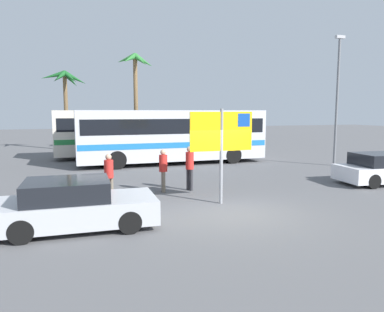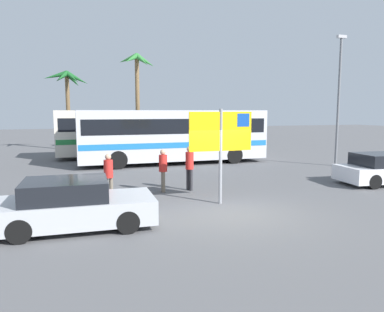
% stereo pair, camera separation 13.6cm
% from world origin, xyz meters
% --- Properties ---
extents(ground, '(120.00, 120.00, 0.00)m').
position_xyz_m(ground, '(0.00, 0.00, 0.00)').
color(ground, '#565659').
extents(bus_front_coach, '(11.10, 2.71, 3.17)m').
position_xyz_m(bus_front_coach, '(1.15, 10.95, 1.78)').
color(bus_front_coach, silver).
rests_on(bus_front_coach, ground).
extents(bus_rear_coach, '(11.10, 2.71, 3.17)m').
position_xyz_m(bus_rear_coach, '(-0.10, 14.94, 1.78)').
color(bus_rear_coach, silver).
rests_on(bus_rear_coach, ground).
extents(ferry_sign, '(2.20, 0.11, 3.20)m').
position_xyz_m(ferry_sign, '(0.16, 1.15, 2.33)').
color(ferry_sign, gray).
rests_on(ferry_sign, ground).
extents(car_white, '(4.23, 2.18, 1.32)m').
position_xyz_m(car_white, '(8.16, 2.06, 0.64)').
color(car_white, silver).
rests_on(car_white, ground).
extents(car_silver, '(4.17, 2.00, 1.32)m').
position_xyz_m(car_silver, '(-4.62, -0.05, 0.64)').
color(car_silver, '#B7BABF').
rests_on(car_silver, ground).
extents(pedestrian_crossing_lot, '(0.32, 0.32, 1.75)m').
position_xyz_m(pedestrian_crossing_lot, '(-0.24, 3.46, 1.04)').
color(pedestrian_crossing_lot, '#2D2D33').
rests_on(pedestrian_crossing_lot, ground).
extents(pedestrian_near_sign, '(0.32, 0.32, 1.64)m').
position_xyz_m(pedestrian_near_sign, '(-3.43, 2.85, 0.96)').
color(pedestrian_near_sign, '#706656').
rests_on(pedestrian_near_sign, ground).
extents(pedestrian_by_bus, '(0.32, 0.32, 1.67)m').
position_xyz_m(pedestrian_by_bus, '(-1.30, 3.50, 0.98)').
color(pedestrian_by_bus, '#706656').
rests_on(pedestrian_by_bus, ground).
extents(lamp_post_left_side, '(0.56, 0.20, 7.29)m').
position_xyz_m(lamp_post_left_side, '(9.75, 7.06, 3.97)').
color(lamp_post_left_side, slate).
rests_on(lamp_post_left_side, ground).
extents(palm_tree_seaside, '(3.54, 3.39, 6.35)m').
position_xyz_m(palm_tree_seaside, '(-4.85, 21.11, 5.15)').
color(palm_tree_seaside, brown).
rests_on(palm_tree_seaside, ground).
extents(palm_tree_inland, '(2.83, 2.87, 7.52)m').
position_xyz_m(palm_tree_inland, '(0.29, 18.19, 5.86)').
color(palm_tree_inland, brown).
rests_on(palm_tree_inland, ground).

